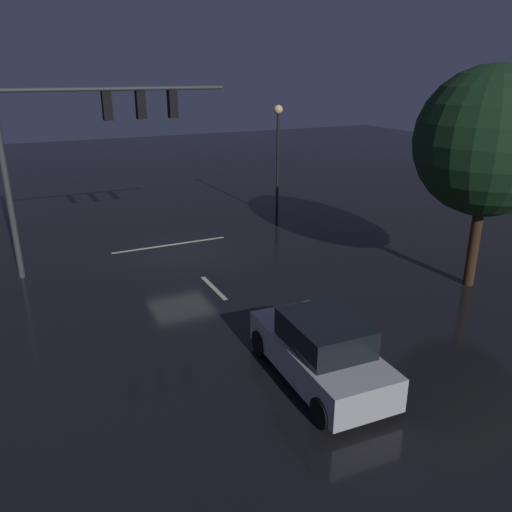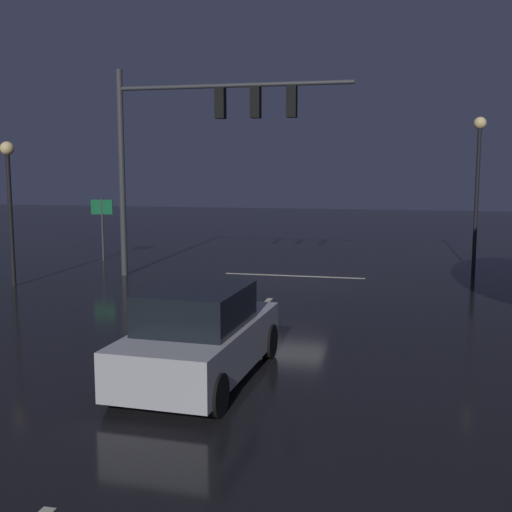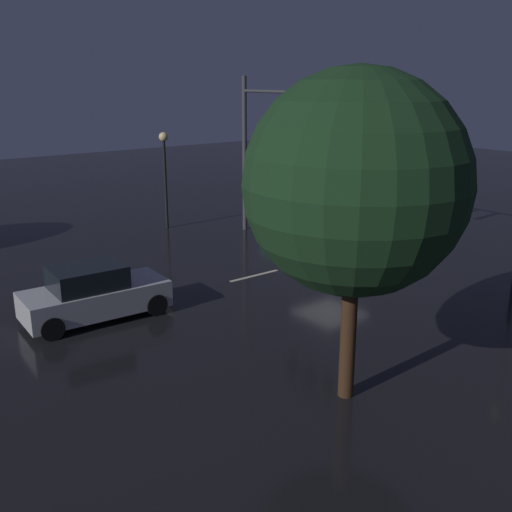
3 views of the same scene
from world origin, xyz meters
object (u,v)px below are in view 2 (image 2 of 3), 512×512
object	(u,v)px
traffic_signal_assembly	(200,128)
street_lamp_right_kerb	(9,185)
car_approaching	(200,337)
street_lamp_left_kerb	(478,166)
route_sign	(102,216)

from	to	relation	value
traffic_signal_assembly	street_lamp_right_kerb	xyz separation A→B (m)	(5.41, 2.87, -1.87)
car_approaching	street_lamp_left_kerb	distance (m)	14.98
street_lamp_left_kerb	street_lamp_right_kerb	size ratio (longest dim) A/B	1.21
car_approaching	street_lamp_right_kerb	bearing A→B (deg)	-40.43
street_lamp_left_kerb	route_sign	size ratio (longest dim) A/B	2.17
street_lamp_right_kerb	route_sign	distance (m)	6.24
street_lamp_left_kerb	car_approaching	bearing A→B (deg)	65.99
street_lamp_left_kerb	route_sign	world-z (taller)	street_lamp_left_kerb
street_lamp_right_kerb	route_sign	size ratio (longest dim) A/B	1.80
street_lamp_right_kerb	street_lamp_left_kerb	bearing A→B (deg)	-158.02
car_approaching	traffic_signal_assembly	bearing A→B (deg)	-72.09
street_lamp_right_kerb	traffic_signal_assembly	bearing A→B (deg)	-152.04
street_lamp_left_kerb	route_sign	xyz separation A→B (m)	(14.60, -0.14, -2.00)
traffic_signal_assembly	route_sign	distance (m)	7.01
car_approaching	street_lamp_left_kerb	world-z (taller)	street_lamp_left_kerb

